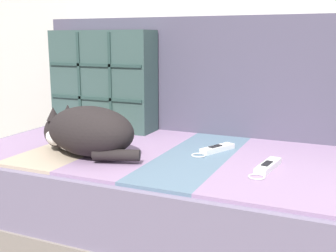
% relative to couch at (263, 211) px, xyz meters
% --- Properties ---
extents(couch, '(2.14, 0.84, 0.35)m').
position_rel_couch_xyz_m(couch, '(0.00, 0.00, 0.00)').
color(couch, gray).
rests_on(couch, ground_plane).
extents(sofa_backrest, '(2.09, 0.14, 0.47)m').
position_rel_couch_xyz_m(sofa_backrest, '(0.00, 0.35, 0.41)').
color(sofa_backrest, '#514C60').
rests_on(sofa_backrest, couch).
extents(throw_pillow_quilted, '(0.46, 0.14, 0.42)m').
position_rel_couch_xyz_m(throw_pillow_quilted, '(-0.74, 0.20, 0.39)').
color(throw_pillow_quilted, '#38514C').
rests_on(throw_pillow_quilted, couch).
extents(sleeping_cat, '(0.41, 0.27, 0.17)m').
position_rel_couch_xyz_m(sleeping_cat, '(-0.57, -0.18, 0.26)').
color(sleeping_cat, black).
rests_on(sleeping_cat, couch).
extents(game_remote_near, '(0.07, 0.20, 0.02)m').
position_rel_couch_xyz_m(game_remote_near, '(0.02, -0.10, 0.19)').
color(game_remote_near, white).
rests_on(game_remote_near, couch).
extents(game_remote_far, '(0.12, 0.19, 0.02)m').
position_rel_couch_xyz_m(game_remote_far, '(-0.18, 0.03, 0.19)').
color(game_remote_far, white).
rests_on(game_remote_far, couch).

